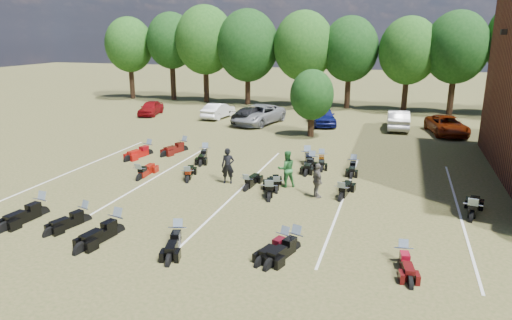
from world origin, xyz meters
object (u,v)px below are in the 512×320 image
at_px(person_grey, 317,181).
at_px(motorcycle_3, 178,242).
at_px(motorcycle_0, 42,215).
at_px(motorcycle_7, 140,179).
at_px(person_black, 228,166).
at_px(motorcycle_14, 184,151).
at_px(person_green, 287,169).
at_px(car_0, 151,108).
at_px(car_4, 322,116).

distance_m(person_grey, motorcycle_3, 7.51).
bearing_deg(motorcycle_0, person_grey, 33.47).
relative_size(person_grey, motorcycle_7, 0.74).
bearing_deg(person_black, motorcycle_14, 122.68).
height_order(person_green, person_grey, person_green).
bearing_deg(motorcycle_14, motorcycle_7, -67.94).
xyz_separation_m(person_black, motorcycle_7, (-4.65, -0.89, -0.92)).
height_order(car_0, motorcycle_7, car_0).
distance_m(car_4, motorcycle_7, 18.80).
bearing_deg(person_green, motorcycle_3, 43.55).
bearing_deg(person_black, motorcycle_7, 179.33).
bearing_deg(motorcycle_3, car_0, 106.31).
distance_m(person_grey, motorcycle_14, 11.60).
bearing_deg(person_green, car_0, -72.60).
xyz_separation_m(person_grey, motorcycle_3, (-4.03, -6.28, -0.83)).
bearing_deg(person_grey, motorcycle_0, 84.45).
distance_m(car_0, person_black, 21.58).
bearing_deg(motorcycle_7, motorcycle_0, 72.08).
relative_size(car_0, motorcycle_3, 1.75).
relative_size(person_black, motorcycle_14, 0.76).
xyz_separation_m(person_black, person_green, (2.99, 0.37, 0.02)).
bearing_deg(motorcycle_0, person_black, 52.31).
height_order(person_black, motorcycle_7, person_black).
distance_m(person_green, motorcycle_14, 9.55).
bearing_deg(motorcycle_7, motorcycle_3, 127.59).
bearing_deg(motorcycle_3, person_black, 79.93).
relative_size(person_black, person_grey, 1.11).
bearing_deg(person_green, motorcycle_7, -19.94).
bearing_deg(car_0, motorcycle_0, -81.99).
bearing_deg(motorcycle_3, motorcycle_14, 99.59).
height_order(car_0, motorcycle_3, car_0).
relative_size(person_black, person_green, 0.98).
height_order(car_4, person_grey, person_grey).
relative_size(car_4, person_grey, 2.74).
distance_m(car_4, person_black, 16.79).
xyz_separation_m(person_grey, motorcycle_7, (-9.39, -0.17, -0.83)).
xyz_separation_m(car_4, motorcycle_3, (-1.29, -23.67, -0.77)).
bearing_deg(person_green, person_grey, 118.94).
bearing_deg(motorcycle_0, motorcycle_14, 91.41).
bearing_deg(motorcycle_14, person_black, -28.34).
distance_m(car_0, motorcycle_7, 19.68).
distance_m(person_grey, motorcycle_7, 9.43).
bearing_deg(motorcycle_0, motorcycle_3, 0.45).
relative_size(car_0, person_black, 2.11).
bearing_deg(car_4, car_0, 162.16).
bearing_deg(motorcycle_7, car_4, -114.45).
xyz_separation_m(person_green, motorcycle_7, (-7.64, -1.26, -0.93)).
xyz_separation_m(motorcycle_7, motorcycle_14, (-0.49, 6.18, 0.00)).
height_order(person_black, motorcycle_3, person_black).
xyz_separation_m(car_0, person_grey, (18.76, -17.12, 0.17)).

